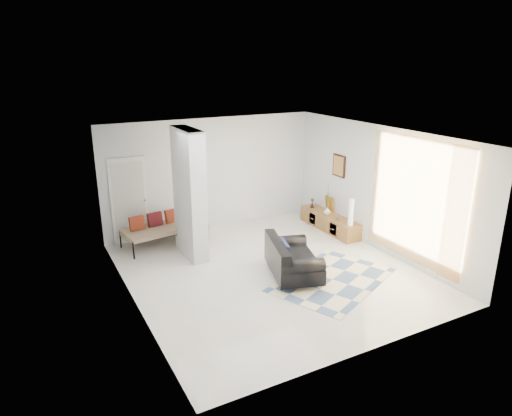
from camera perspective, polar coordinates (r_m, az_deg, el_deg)
floor at (r=9.44m, az=1.80°, el=-7.96°), size 6.00×6.00×0.00m
ceiling at (r=8.58m, az=1.99°, el=9.08°), size 6.00×6.00×0.00m
wall_back at (r=11.51m, az=-5.56°, el=4.24°), size 6.00×0.00×6.00m
wall_front at (r=6.66m, az=14.90°, el=-6.93°), size 6.00×0.00×6.00m
wall_left at (r=7.98m, az=-15.53°, el=-2.72°), size 0.00×6.00×6.00m
wall_right at (r=10.50m, az=15.04°, el=2.33°), size 0.00×6.00×6.00m
partition_column at (r=9.87m, az=-8.33°, el=1.76°), size 0.35×1.20×2.80m
hallway_door at (r=10.98m, az=-15.58°, el=0.89°), size 0.85×0.06×2.04m
curtain at (r=9.66m, az=19.29°, el=0.86°), size 0.00×2.55×2.55m
wall_art at (r=11.44m, az=10.34°, el=5.23°), size 0.04×0.45×0.55m
media_console at (r=11.73m, az=9.16°, el=-1.76°), size 0.45×1.98×0.80m
loveseat at (r=9.14m, az=4.34°, el=-6.43°), size 1.26×1.67×0.76m
daybed at (r=10.86m, az=-11.50°, el=-2.38°), size 2.00×1.08×0.77m
area_rug at (r=9.22m, az=9.54°, el=-8.84°), size 2.91×2.50×0.01m
cylinder_lamp at (r=10.94m, az=11.81°, el=-0.53°), size 0.12×0.12×0.64m
bronze_figurine at (r=12.14m, az=7.05°, el=0.61°), size 0.12×0.12×0.24m
vase at (r=11.64m, az=8.91°, el=-0.38°), size 0.20×0.20×0.19m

